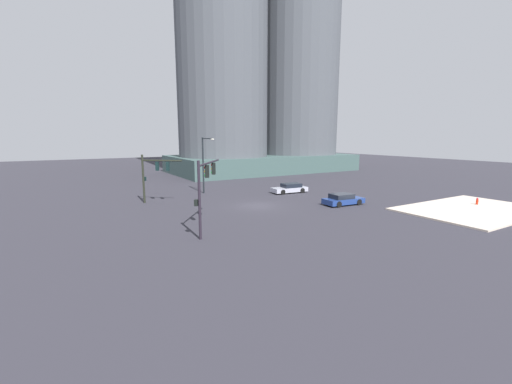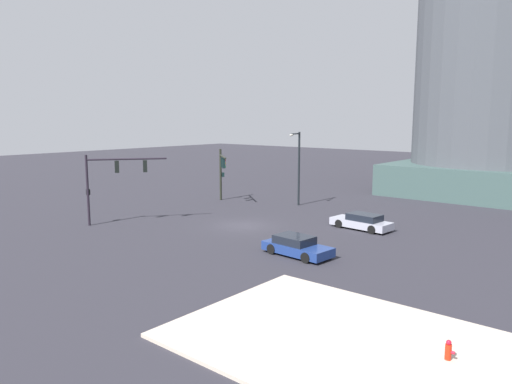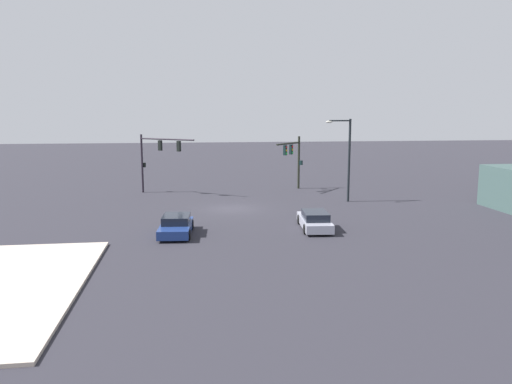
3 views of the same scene
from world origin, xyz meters
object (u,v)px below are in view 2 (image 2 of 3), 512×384
sedan_car_approaching (297,246)px  sedan_car_waiting_far (362,222)px  traffic_signal_opposite_side (222,168)px  fire_hydrant_on_curb (448,350)px  traffic_signal_near_corner (111,175)px  streetlamp_curved_arm (298,163)px

sedan_car_approaching → sedan_car_waiting_far: size_ratio=0.94×
traffic_signal_opposite_side → fire_hydrant_on_curb: traffic_signal_opposite_side is taller
traffic_signal_opposite_side → fire_hydrant_on_curb: (28.75, -18.69, -2.98)m
traffic_signal_near_corner → streetlamp_curved_arm: size_ratio=0.79×
traffic_signal_near_corner → traffic_signal_opposite_side: size_ratio=1.06×
streetlamp_curved_arm → sedan_car_approaching: bearing=21.1°
traffic_signal_opposite_side → streetlamp_curved_arm: (7.15, 3.05, 0.70)m
traffic_signal_opposite_side → sedan_car_approaching: (17.05, -11.11, -2.90)m
traffic_signal_opposite_side → sedan_car_approaching: bearing=6.6°
sedan_car_approaching → sedan_car_waiting_far: same height
sedan_car_approaching → traffic_signal_near_corner: bearing=-168.1°
traffic_signal_near_corner → traffic_signal_opposite_side: bearing=39.5°
streetlamp_curved_arm → sedan_car_waiting_far: (9.60, -5.13, -3.59)m
streetlamp_curved_arm → sedan_car_waiting_far: bearing=48.0°
traffic_signal_near_corner → traffic_signal_opposite_side: 13.27m
traffic_signal_opposite_side → fire_hydrant_on_curb: size_ratio=7.42×
traffic_signal_opposite_side → sedan_car_waiting_far: size_ratio=1.10×
sedan_car_approaching → fire_hydrant_on_curb: 13.94m
streetlamp_curved_arm → sedan_car_approaching: (9.90, -14.16, -3.59)m
traffic_signal_opposite_side → sedan_car_waiting_far: bearing=32.6°
sedan_car_approaching → sedan_car_waiting_far: 9.03m
fire_hydrant_on_curb → sedan_car_waiting_far: bearing=125.9°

